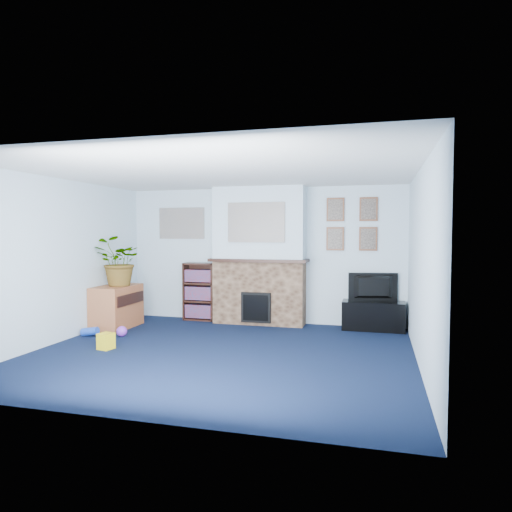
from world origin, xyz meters
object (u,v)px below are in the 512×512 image
(television, at_px, (374,287))
(bookshelf, at_px, (200,293))
(sideboard, at_px, (117,307))
(tv_stand, at_px, (373,316))

(television, bearing_deg, bookshelf, -10.70)
(sideboard, bearing_deg, television, 12.76)
(bookshelf, bearing_deg, sideboard, -137.60)
(tv_stand, bearing_deg, television, 90.00)
(bookshelf, xyz_separation_m, sideboard, (-1.10, -1.01, -0.15))
(bookshelf, distance_m, sideboard, 1.50)
(tv_stand, xyz_separation_m, sideboard, (-4.19, -0.93, 0.12))
(tv_stand, relative_size, television, 1.24)
(bookshelf, relative_size, sideboard, 1.15)
(tv_stand, xyz_separation_m, television, (0.00, 0.02, 0.48))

